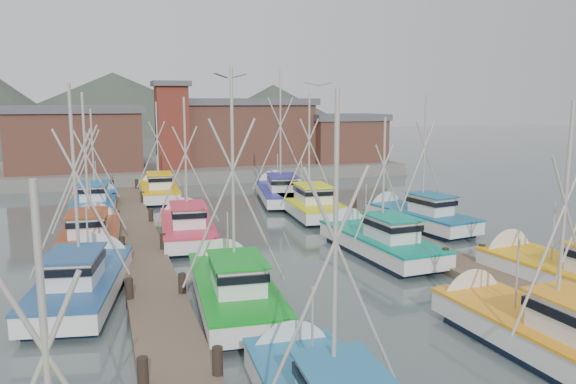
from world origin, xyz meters
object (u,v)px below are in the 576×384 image
object	(u,v)px
boat_8	(187,227)
boat_12	(159,190)
boat_1	(537,331)
lookout_tower	(172,124)
boat_4	(232,287)

from	to	relation	value
boat_8	boat_12	distance (m)	14.16
boat_1	boat_12	xyz separation A→B (m)	(-8.50, 32.61, -0.00)
lookout_tower	boat_1	size ratio (longest dim) A/B	0.95
boat_1	boat_8	bearing A→B (deg)	110.81
boat_4	boat_12	bearing A→B (deg)	95.33
boat_12	boat_4	bearing A→B (deg)	-87.09
boat_1	boat_8	xyz separation A→B (m)	(-8.29, 18.45, 0.00)
boat_1	boat_12	distance (m)	33.70
boat_4	lookout_tower	bearing A→B (deg)	91.15
lookout_tower	boat_4	world-z (taller)	lookout_tower
boat_8	boat_12	bearing A→B (deg)	95.79
boat_8	boat_1	bearing A→B (deg)	-60.85
boat_8	boat_12	world-z (taller)	boat_8
boat_12	boat_1	bearing A→B (deg)	-73.20
boat_1	lookout_tower	bearing A→B (deg)	94.59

